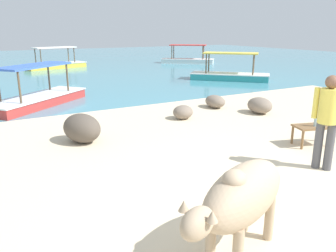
{
  "coord_description": "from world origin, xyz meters",
  "views": [
    {
      "loc": [
        -3.48,
        -2.54,
        2.38
      ],
      "look_at": [
        -0.37,
        3.0,
        0.55
      ],
      "focal_mm": 36.2,
      "sensor_mm": 36.0,
      "label": 1
    }
  ],
  "objects_px": {
    "person_standing": "(328,116)",
    "boat_red": "(37,97)",
    "cow": "(242,196)",
    "low_bench_table": "(313,129)",
    "bottle": "(316,121)",
    "boat_yellow": "(56,64)",
    "boat_teal": "(230,74)",
    "boat_white": "(188,59)"
  },
  "relations": [
    {
      "from": "cow",
      "to": "person_standing",
      "type": "distance_m",
      "value": 3.01
    },
    {
      "from": "person_standing",
      "to": "boat_teal",
      "type": "height_order",
      "value": "person_standing"
    },
    {
      "from": "boat_yellow",
      "to": "boat_white",
      "type": "bearing_deg",
      "value": -22.81
    },
    {
      "from": "bottle",
      "to": "boat_yellow",
      "type": "bearing_deg",
      "value": 95.08
    },
    {
      "from": "bottle",
      "to": "person_standing",
      "type": "xyz_separation_m",
      "value": [
        -0.88,
        -0.87,
        0.41
      ]
    },
    {
      "from": "cow",
      "to": "boat_yellow",
      "type": "height_order",
      "value": "boat_yellow"
    },
    {
      "from": "boat_red",
      "to": "boat_yellow",
      "type": "bearing_deg",
      "value": -144.45
    },
    {
      "from": "boat_yellow",
      "to": "boat_teal",
      "type": "relative_size",
      "value": 1.12
    },
    {
      "from": "boat_red",
      "to": "boat_teal",
      "type": "height_order",
      "value": "same"
    },
    {
      "from": "boat_yellow",
      "to": "bottle",
      "type": "bearing_deg",
      "value": -99.17
    },
    {
      "from": "person_standing",
      "to": "boat_teal",
      "type": "distance_m",
      "value": 10.77
    },
    {
      "from": "bottle",
      "to": "boat_teal",
      "type": "height_order",
      "value": "boat_teal"
    },
    {
      "from": "boat_yellow",
      "to": "boat_teal",
      "type": "height_order",
      "value": "same"
    },
    {
      "from": "boat_red",
      "to": "boat_teal",
      "type": "xyz_separation_m",
      "value": [
        8.94,
        1.43,
        0.0
      ]
    },
    {
      "from": "bottle",
      "to": "boat_red",
      "type": "height_order",
      "value": "boat_red"
    },
    {
      "from": "boat_white",
      "to": "boat_red",
      "type": "bearing_deg",
      "value": 79.0
    },
    {
      "from": "cow",
      "to": "low_bench_table",
      "type": "height_order",
      "value": "cow"
    },
    {
      "from": "low_bench_table",
      "to": "boat_yellow",
      "type": "relative_size",
      "value": 0.22
    },
    {
      "from": "boat_white",
      "to": "person_standing",
      "type": "bearing_deg",
      "value": 104.76
    },
    {
      "from": "cow",
      "to": "bottle",
      "type": "relative_size",
      "value": 6.21
    },
    {
      "from": "boat_white",
      "to": "cow",
      "type": "bearing_deg",
      "value": 99.22
    },
    {
      "from": "person_standing",
      "to": "boat_red",
      "type": "height_order",
      "value": "person_standing"
    },
    {
      "from": "bottle",
      "to": "boat_red",
      "type": "distance_m",
      "value": 8.17
    },
    {
      "from": "boat_yellow",
      "to": "boat_red",
      "type": "height_order",
      "value": "same"
    },
    {
      "from": "low_bench_table",
      "to": "boat_white",
      "type": "relative_size",
      "value": 0.24
    },
    {
      "from": "low_bench_table",
      "to": "bottle",
      "type": "xyz_separation_m",
      "value": [
        -0.0,
        -0.04,
        0.19
      ]
    },
    {
      "from": "bottle",
      "to": "person_standing",
      "type": "height_order",
      "value": "person_standing"
    },
    {
      "from": "cow",
      "to": "boat_red",
      "type": "bearing_deg",
      "value": -109.23
    },
    {
      "from": "cow",
      "to": "boat_teal",
      "type": "distance_m",
      "value": 13.25
    },
    {
      "from": "person_standing",
      "to": "boat_red",
      "type": "distance_m",
      "value": 8.55
    },
    {
      "from": "bottle",
      "to": "cow",
      "type": "bearing_deg",
      "value": -151.96
    },
    {
      "from": "low_bench_table",
      "to": "bottle",
      "type": "distance_m",
      "value": 0.19
    },
    {
      "from": "boat_yellow",
      "to": "boat_red",
      "type": "xyz_separation_m",
      "value": [
        -2.76,
        -10.63,
        0.0
      ]
    },
    {
      "from": "cow",
      "to": "low_bench_table",
      "type": "bearing_deg",
      "value": -174.86
    },
    {
      "from": "person_standing",
      "to": "boat_red",
      "type": "bearing_deg",
      "value": -92.8
    },
    {
      "from": "cow",
      "to": "person_standing",
      "type": "height_order",
      "value": "person_standing"
    },
    {
      "from": "person_standing",
      "to": "bottle",
      "type": "bearing_deg",
      "value": -162.1
    },
    {
      "from": "low_bench_table",
      "to": "boat_white",
      "type": "height_order",
      "value": "boat_white"
    },
    {
      "from": "boat_yellow",
      "to": "low_bench_table",
      "type": "bearing_deg",
      "value": -99.15
    },
    {
      "from": "bottle",
      "to": "low_bench_table",
      "type": "bearing_deg",
      "value": 86.21
    },
    {
      "from": "boat_red",
      "to": "boat_white",
      "type": "bearing_deg",
      "value": 178.86
    },
    {
      "from": "low_bench_table",
      "to": "person_standing",
      "type": "height_order",
      "value": "person_standing"
    }
  ]
}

